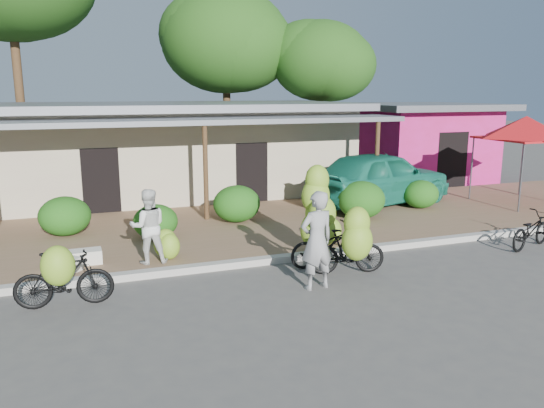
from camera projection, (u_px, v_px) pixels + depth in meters
The scene contains 25 objects.
ground at pixel (283, 298), 9.83m from camera, with size 100.00×100.00×0.00m, color #514E4B.
sidewalk at pixel (216, 230), 14.41m from camera, with size 60.00×6.00×0.12m, color #835F46.
curb at pixel (250, 262), 11.65m from camera, with size 60.00×0.25×0.15m, color #A8A399.
shop_main at pixel (176, 148), 19.51m from camera, with size 13.00×8.50×3.35m.
shop_pink at pixel (416, 140), 23.10m from camera, with size 6.00×6.00×3.25m.
tree_center_right at pixel (221, 39), 24.92m from camera, with size 6.10×6.05×8.50m.
tree_near_right at pixel (316, 59), 24.62m from camera, with size 4.76×4.60×7.01m.
hedge_1 at pixel (65, 216), 13.58m from camera, with size 1.30×1.17×1.01m, color #175012.
hedge_2 at pixel (156, 222), 13.30m from camera, with size 1.12×1.01×0.87m, color #175012.
hedge_3 at pixel (237, 204), 14.99m from camera, with size 1.34×1.21×1.05m, color #175012.
hedge_4 at pixel (361, 200), 15.39m from camera, with size 1.41×1.27×1.10m, color #175012.
hedge_5 at pixel (421, 194), 16.80m from camera, with size 1.14×1.03×0.89m, color #175012.
red_canopy at pixel (526, 127), 17.21m from camera, with size 3.50×3.50×2.86m.
bike_left at pixel (63, 277), 9.23m from camera, with size 1.73×1.18×1.31m.
bike_center at pixel (322, 225), 11.75m from camera, with size 1.82×1.18×2.17m.
bike_right at pixel (351, 245), 10.80m from camera, with size 1.67×1.29×1.57m.
bike_far_right at pixel (531, 230), 12.90m from camera, with size 1.80×1.10×0.89m.
loose_banana_a at pixel (166, 243), 11.76m from camera, with size 0.53×0.45×0.66m, color #95A92A.
loose_banana_b at pixel (169, 246), 11.66m from camera, with size 0.47×0.40×0.59m, color #95A92A.
loose_banana_c at pixel (332, 231), 12.85m from camera, with size 0.51×0.43×0.64m, color #95A92A.
sack_near at pixel (81, 257), 11.37m from camera, with size 0.85×0.40×0.30m, color beige.
sack_far at pixel (63, 264), 10.98m from camera, with size 0.75×0.38×0.28m, color beige.
vendor at pixel (317, 240), 10.13m from camera, with size 0.71×0.46×1.93m, color gray.
bystander at pixel (148, 226), 11.33m from camera, with size 0.79×0.61×1.62m, color silver.
teal_van at pixel (380, 177), 17.27m from camera, with size 2.10×5.22×1.78m, color #19735B.
Camera 1 is at (-3.36, -8.62, 3.76)m, focal length 35.00 mm.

